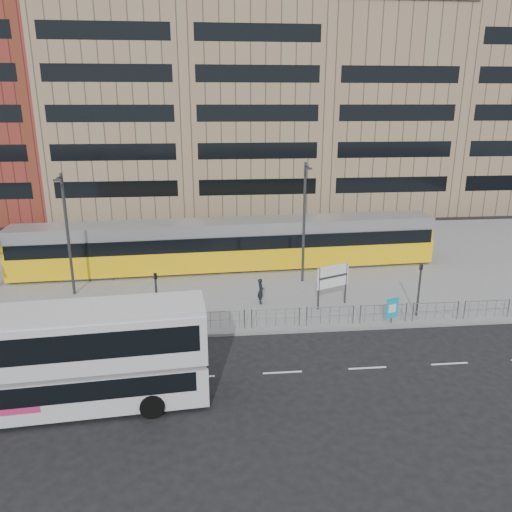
{
  "coord_description": "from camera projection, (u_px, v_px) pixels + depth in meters",
  "views": [
    {
      "loc": [
        -1.23,
        -24.0,
        11.87
      ],
      "look_at": [
        1.78,
        6.0,
        2.51
      ],
      "focal_mm": 35.0,
      "sensor_mm": 36.0,
      "label": 1
    }
  ],
  "objects": [
    {
      "name": "kerb",
      "position": [
        234.0,
        334.0,
        26.47
      ],
      "size": [
        64.0,
        0.25,
        0.17
      ],
      "primitive_type": "cube",
      "color": "gray",
      "rests_on": "ground"
    },
    {
      "name": "ground",
      "position": [
        234.0,
        335.0,
        26.45
      ],
      "size": [
        120.0,
        120.0,
        0.0
      ],
      "primitive_type": "plane",
      "color": "black",
      "rests_on": "ground"
    },
    {
      "name": "station_sign",
      "position": [
        333.0,
        278.0,
        29.36
      ],
      "size": [
        2.07,
        0.96,
        2.55
      ],
      "rotation": [
        0.0,
        0.0,
        0.41
      ],
      "color": "#2D2D30",
      "rests_on": "plaza"
    },
    {
      "name": "double_decker_bus",
      "position": [
        69.0,
        356.0,
        19.56
      ],
      "size": [
        10.87,
        3.37,
        4.28
      ],
      "rotation": [
        0.0,
        0.0,
        0.08
      ],
      "color": "silver",
      "rests_on": "ground"
    },
    {
      "name": "lamp_post_west",
      "position": [
        67.0,
        230.0,
        30.5
      ],
      "size": [
        0.45,
        1.04,
        7.67
      ],
      "color": "#2D2D30",
      "rests_on": "plaza"
    },
    {
      "name": "lamp_post_east",
      "position": [
        304.0,
        218.0,
        32.71
      ],
      "size": [
        0.45,
        1.04,
        8.04
      ],
      "color": "#2D2D30",
      "rests_on": "plaza"
    },
    {
      "name": "plaza",
      "position": [
        225.0,
        264.0,
        37.83
      ],
      "size": [
        64.0,
        24.0,
        0.15
      ],
      "primitive_type": "cube",
      "color": "gray",
      "rests_on": "ground"
    },
    {
      "name": "traffic_light_west",
      "position": [
        156.0,
        293.0,
        26.51
      ],
      "size": [
        0.23,
        0.25,
        3.1
      ],
      "rotation": [
        0.0,
        0.0,
        0.37
      ],
      "color": "#2D2D30",
      "rests_on": "plaza"
    },
    {
      "name": "pedestrian",
      "position": [
        261.0,
        291.0,
        30.06
      ],
      "size": [
        0.39,
        0.58,
        1.58
      ],
      "primitive_type": "imported",
      "rotation": [
        0.0,
        0.0,
        1.59
      ],
      "color": "black",
      "rests_on": "plaza"
    },
    {
      "name": "traffic_light_east",
      "position": [
        420.0,
        283.0,
        27.95
      ],
      "size": [
        0.17,
        0.21,
        3.1
      ],
      "rotation": [
        0.0,
        0.0,
        0.04
      ],
      "color": "#2D2D30",
      "rests_on": "plaza"
    },
    {
      "name": "ad_panel",
      "position": [
        392.0,
        309.0,
        27.36
      ],
      "size": [
        0.76,
        0.29,
        1.46
      ],
      "rotation": [
        0.0,
        0.0,
        0.31
      ],
      "color": "#2D2D30",
      "rests_on": "plaza"
    },
    {
      "name": "building_row",
      "position": [
        228.0,
        92.0,
        55.33
      ],
      "size": [
        70.4,
        18.4,
        31.2
      ],
      "color": "maroon",
      "rests_on": "ground"
    },
    {
      "name": "road_markings",
      "position": [
        261.0,
        374.0,
        22.74
      ],
      "size": [
        62.0,
        0.12,
        0.01
      ],
      "primitive_type": "cube",
      "color": "white",
      "rests_on": "ground"
    },
    {
      "name": "pedestrian_barrier",
      "position": [
        270.0,
        313.0,
        26.82
      ],
      "size": [
        32.07,
        0.07,
        1.1
      ],
      "color": "gray",
      "rests_on": "plaza"
    },
    {
      "name": "tram",
      "position": [
        229.0,
        245.0,
        36.18
      ],
      "size": [
        30.39,
        4.4,
        3.57
      ],
      "rotation": [
        0.0,
        0.0,
        0.05
      ],
      "color": "yellow",
      "rests_on": "plaza"
    }
  ]
}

